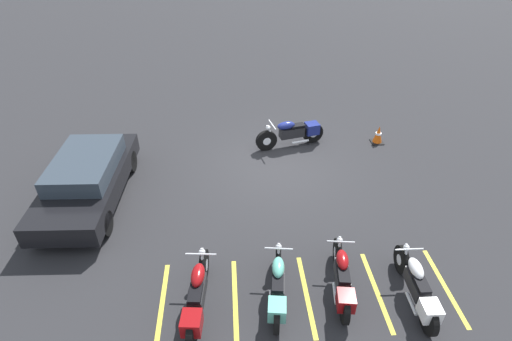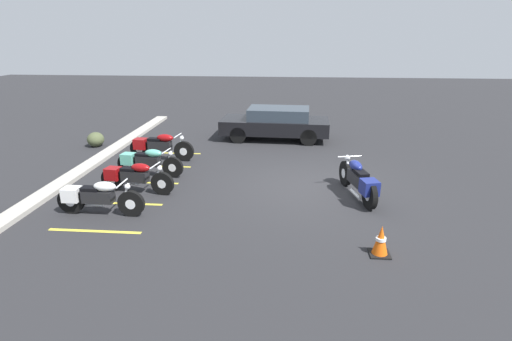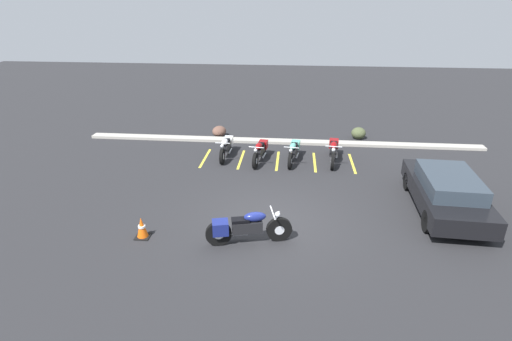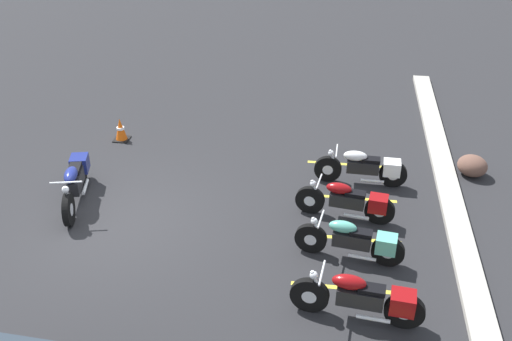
# 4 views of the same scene
# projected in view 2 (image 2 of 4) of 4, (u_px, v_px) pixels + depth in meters

# --- Properties ---
(ground) EXTENTS (60.00, 60.00, 0.00)m
(ground) POSITION_uv_depth(u_px,v_px,m) (311.00, 187.00, 11.28)
(ground) COLOR #262628
(motorcycle_navy_featured) EXTENTS (2.32, 0.88, 0.93)m
(motorcycle_navy_featured) POSITION_uv_depth(u_px,v_px,m) (359.00, 180.00, 10.39)
(motorcycle_navy_featured) COLOR black
(motorcycle_navy_featured) RESTS_ON ground
(parked_bike_0) EXTENTS (0.60, 2.14, 0.84)m
(parked_bike_0) POSITION_uv_depth(u_px,v_px,m) (96.00, 197.00, 9.44)
(parked_bike_0) COLOR black
(parked_bike_0) RESTS_ON ground
(parked_bike_1) EXTENTS (0.67, 2.11, 0.83)m
(parked_bike_1) POSITION_uv_depth(u_px,v_px,m) (133.00, 177.00, 10.79)
(parked_bike_1) COLOR black
(parked_bike_1) RESTS_ON ground
(parked_bike_2) EXTENTS (0.67, 2.12, 0.84)m
(parked_bike_2) POSITION_uv_depth(u_px,v_px,m) (146.00, 161.00, 12.07)
(parked_bike_2) COLOR black
(parked_bike_2) RESTS_ON ground
(parked_bike_3) EXTENTS (0.67, 2.28, 0.90)m
(parked_bike_3) POSITION_uv_depth(u_px,v_px,m) (158.00, 146.00, 13.60)
(parked_bike_3) COLOR black
(parked_bike_3) RESTS_ON ground
(car_black) EXTENTS (2.00, 4.38, 1.29)m
(car_black) POSITION_uv_depth(u_px,v_px,m) (276.00, 123.00, 16.15)
(car_black) COLOR black
(car_black) RESTS_ON ground
(concrete_curb) EXTENTS (18.00, 0.50, 0.12)m
(concrete_curb) POSITION_uv_depth(u_px,v_px,m) (70.00, 178.00, 11.82)
(concrete_curb) COLOR #A8A399
(concrete_curb) RESTS_ON ground
(landscape_rock_1) EXTENTS (0.69, 0.64, 0.55)m
(landscape_rock_1) POSITION_uv_depth(u_px,v_px,m) (96.00, 139.00, 15.23)
(landscape_rock_1) COLOR #4A5234
(landscape_rock_1) RESTS_ON ground
(traffic_cone) EXTENTS (0.40, 0.40, 0.62)m
(traffic_cone) POSITION_uv_depth(u_px,v_px,m) (381.00, 241.00, 7.75)
(traffic_cone) COLOR black
(traffic_cone) RESTS_ON ground
(stall_line_0) EXTENTS (0.10, 2.10, 0.00)m
(stall_line_0) POSITION_uv_depth(u_px,v_px,m) (95.00, 231.00, 8.76)
(stall_line_0) COLOR gold
(stall_line_0) RESTS_ON ground
(stall_line_1) EXTENTS (0.10, 2.10, 0.00)m
(stall_line_1) POSITION_uv_depth(u_px,v_px,m) (122.00, 203.00, 10.18)
(stall_line_1) COLOR gold
(stall_line_1) RESTS_ON ground
(stall_line_2) EXTENTS (0.10, 2.10, 0.00)m
(stall_line_2) POSITION_uv_depth(u_px,v_px,m) (143.00, 182.00, 11.61)
(stall_line_2) COLOR gold
(stall_line_2) RESTS_ON ground
(stall_line_3) EXTENTS (0.10, 2.10, 0.00)m
(stall_line_3) POSITION_uv_depth(u_px,v_px,m) (159.00, 166.00, 13.03)
(stall_line_3) COLOR gold
(stall_line_3) RESTS_ON ground
(stall_line_4) EXTENTS (0.10, 2.10, 0.00)m
(stall_line_4) POSITION_uv_depth(u_px,v_px,m) (172.00, 153.00, 14.46)
(stall_line_4) COLOR gold
(stall_line_4) RESTS_ON ground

